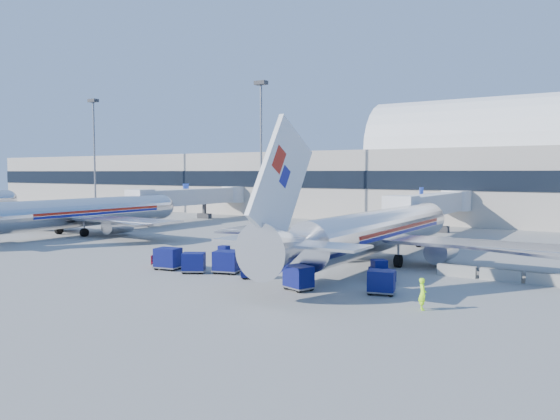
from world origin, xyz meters
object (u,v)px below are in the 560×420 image
Objects in this scene: cart_train_c at (168,258)px; ramp_worker at (423,294)px; tug_lead at (253,270)px; cart_solo_far at (381,282)px; barrier_far at (548,280)px; tug_left at (226,253)px; airliner_mid at (77,213)px; cart_open_red at (166,263)px; cart_train_b at (194,262)px; airliner_main at (375,231)px; cart_solo_near at (299,277)px; cart_train_a at (227,261)px; jetbridge_mid at (196,197)px; tug_right at (382,272)px; barrier_near at (457,271)px; mast_west at (261,131)px; mast_far_west at (94,139)px; barrier_mid at (501,275)px.

ramp_worker reaches higher than cart_train_c.
cart_solo_far is (10.58, 0.13, 0.25)m from tug_lead.
barrier_far is 1.40× the size of tug_left.
cart_open_red is at bearing -23.44° from airliner_mid.
airliner_main is at bearing 18.65° from cart_train_b.
cart_train_c is at bearing 148.23° from cart_train_b.
cart_solo_far is (5.44, 1.84, -0.04)m from cart_solo_near.
airliner_mid is 15.23× the size of cart_train_a.
barrier_far is 1.24× the size of cart_open_red.
tug_lead is at bearing 50.26° from ramp_worker.
jetbridge_mid is 11.36× the size of cart_open_red.
barrier_far is at bearing -88.34° from tug_left.
tug_right is 12.51m from cart_train_a.
tug_left is 0.88× the size of cart_train_a.
cart_train_c reaches higher than barrier_near.
airliner_mid is 15.73× the size of cart_train_b.
cart_solo_near is (29.92, -39.06, -13.87)m from mast_west.
mast_far_west reaches higher than cart_train_a.
cart_train_b reaches higher than cart_open_red.
jetbridge_mid is 67.19m from ramp_worker.
mast_far_west reaches higher than tug_right.
airliner_main is 12.42× the size of barrier_near.
tug_left is at bearing 75.90° from cart_train_b.
tug_lead is (36.79, -11.85, -2.30)m from airliner_mid.
tug_lead is at bearing -56.43° from mast_west.
cart_solo_far is at bearing 38.62° from cart_solo_near.
tug_right is 17.97m from cart_train_c.
mast_far_west is 9.54× the size of cart_train_b.
tug_left is at bearing -156.38° from airliner_main.
barrier_far is at bearing -18.31° from mast_far_west.
cart_train_b is 1.09× the size of cart_solo_far.
cart_train_c is 1.26m from cart_open_red.
mast_far_west is at bearing 139.13° from cart_solo_far.
cart_train_a is 1.26× the size of ramp_worker.
cart_open_red is at bearing 143.56° from tug_lead.
cart_train_c is at bearing -157.96° from barrier_mid.
mast_west is at bearing 147.36° from cart_solo_near.
jetbridge_mid is 59.90m from barrier_near.
airliner_main is 16.62m from cart_train_b.
airliner_mid is (-42.00, 0.00, 0.00)m from airliner_main.
cart_train_c reaches higher than cart_train_b.
barrier_mid is at bearing -40.77° from ramp_worker.
jetbridge_mid is at bearing 128.03° from cart_solo_far.
cart_train_c reaches higher than tug_left.
barrier_far is 13.08m from ramp_worker.
mast_west is 51.92m from barrier_mid.
airliner_main is at bearing 167.50° from barrier_mid.
airliner_mid is at bearing 180.00° from airliner_main.
airliner_main reaches higher than cart_train_b.
cart_solo_far is (1.69, -4.22, 0.16)m from tug_right.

